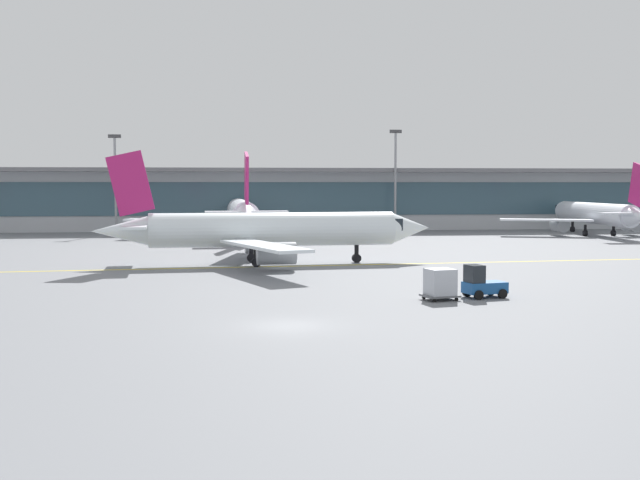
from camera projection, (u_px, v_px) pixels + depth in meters
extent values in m
plane|color=slate|center=(288.00, 326.00, 38.60)|extent=(400.00, 400.00, 0.00)
cube|color=yellow|center=(275.00, 266.00, 66.45)|extent=(109.65, 9.45, 0.01)
cube|color=#B2B7BC|center=(254.00, 201.00, 120.38)|extent=(170.15, 8.00, 9.00)
cube|color=#385666|center=(254.00, 199.00, 116.30)|extent=(163.35, 0.16, 5.04)
cube|color=slate|center=(254.00, 170.00, 118.55)|extent=(176.96, 11.00, 0.60)
cylinder|color=silver|center=(242.00, 212.00, 102.59)|extent=(4.23, 23.89, 3.30)
cone|color=silver|center=(238.00, 209.00, 116.28)|extent=(3.29, 4.08, 3.14)
cube|color=black|center=(238.00, 207.00, 113.64)|extent=(2.69, 3.07, 1.16)
cone|color=silver|center=(247.00, 217.00, 88.25)|extent=(3.01, 5.39, 2.81)
cube|color=silver|center=(177.00, 220.00, 99.51)|extent=(13.95, 6.26, 0.27)
cylinder|color=#999EA3|center=(199.00, 226.00, 101.41)|extent=(2.18, 3.57, 2.04)
cube|color=silver|center=(306.00, 219.00, 101.96)|extent=(13.89, 7.22, 0.27)
cylinder|color=#999EA3|center=(285.00, 226.00, 103.07)|extent=(2.18, 3.57, 2.04)
cube|color=#B21E66|center=(247.00, 178.00, 88.97)|extent=(0.52, 4.46, 6.22)
cube|color=silver|center=(226.00, 212.00, 89.29)|extent=(4.94, 2.52, 0.23)
cube|color=silver|center=(267.00, 212.00, 89.99)|extent=(4.94, 2.52, 0.23)
cylinder|color=black|center=(239.00, 228.00, 110.99)|extent=(0.43, 0.43, 1.75)
cylinder|color=black|center=(239.00, 231.00, 111.02)|extent=(0.57, 0.89, 0.87)
cylinder|color=black|center=(225.00, 232.00, 100.53)|extent=(0.43, 0.43, 1.75)
cylinder|color=black|center=(225.00, 235.00, 100.56)|extent=(0.57, 0.89, 0.87)
cylinder|color=black|center=(259.00, 232.00, 101.18)|extent=(0.43, 0.43, 1.75)
cylinder|color=black|center=(259.00, 235.00, 101.21)|extent=(0.57, 0.89, 0.87)
cylinder|color=silver|center=(594.00, 213.00, 107.40)|extent=(3.70, 21.54, 2.98)
cone|color=silver|center=(560.00, 210.00, 119.85)|extent=(2.95, 3.67, 2.83)
cube|color=black|center=(566.00, 208.00, 117.45)|extent=(2.41, 2.76, 1.04)
cone|color=silver|center=(640.00, 217.00, 94.36)|extent=(2.69, 4.85, 2.53)
cube|color=silver|center=(546.00, 220.00, 105.17)|extent=(12.54, 6.45, 0.25)
cylinder|color=#999EA3|center=(559.00, 225.00, 106.71)|extent=(1.95, 3.22, 1.84)
cylinder|color=#999EA3|center=(631.00, 225.00, 107.46)|extent=(1.95, 3.22, 1.84)
cube|color=#B21E66|center=(637.00, 185.00, 95.02)|extent=(0.45, 4.03, 5.61)
cube|color=silver|center=(618.00, 213.00, 95.47)|extent=(4.45, 2.25, 0.21)
cylinder|color=black|center=(573.00, 227.00, 115.04)|extent=(0.39, 0.39, 1.58)
cylinder|color=black|center=(572.00, 229.00, 115.07)|extent=(0.51, 0.80, 0.79)
cylinder|color=black|center=(585.00, 230.00, 105.68)|extent=(0.39, 0.39, 1.58)
cylinder|color=black|center=(585.00, 233.00, 105.71)|extent=(0.51, 0.80, 0.79)
cylinder|color=black|center=(613.00, 230.00, 105.97)|extent=(0.39, 0.39, 1.58)
cylinder|color=black|center=(613.00, 233.00, 106.00)|extent=(0.51, 0.80, 0.79)
cylinder|color=white|center=(273.00, 229.00, 68.20)|extent=(21.96, 4.81, 3.03)
cone|color=white|center=(410.00, 228.00, 70.59)|extent=(3.86, 3.16, 2.87)
cube|color=black|center=(385.00, 224.00, 70.11)|extent=(2.91, 2.58, 1.06)
cone|color=white|center=(120.00, 231.00, 65.71)|extent=(5.04, 2.96, 2.57)
cube|color=white|center=(246.00, 234.00, 75.51)|extent=(5.23, 12.77, 0.25)
cylinder|color=#999EA3|center=(262.00, 244.00, 73.38)|extent=(3.35, 2.13, 1.87)
cube|color=white|center=(264.00, 246.00, 60.35)|extent=(7.08, 12.66, 0.25)
cylinder|color=#999EA3|center=(276.00, 253.00, 63.10)|extent=(3.35, 2.13, 1.87)
cube|color=#B21E66|center=(130.00, 183.00, 65.59)|extent=(4.09, 0.66, 5.70)
cube|color=white|center=(137.00, 224.00, 68.10)|extent=(2.50, 4.61, 0.21)
cube|color=white|center=(134.00, 227.00, 63.74)|extent=(2.50, 4.61, 0.21)
cylinder|color=black|center=(357.00, 254.00, 69.80)|extent=(0.39, 0.39, 1.60)
cylinder|color=black|center=(357.00, 258.00, 69.83)|extent=(0.84, 0.55, 0.80)
cylinder|color=black|center=(251.00, 254.00, 70.04)|extent=(0.39, 0.39, 1.60)
cylinder|color=black|center=(251.00, 258.00, 70.07)|extent=(0.84, 0.55, 0.80)
cylinder|color=black|center=(256.00, 258.00, 66.03)|extent=(0.39, 0.39, 1.60)
cylinder|color=black|center=(256.00, 262.00, 66.06)|extent=(0.84, 0.55, 0.80)
cube|color=#194C8C|center=(485.00, 287.00, 48.13)|extent=(2.85, 1.95, 0.70)
cube|color=#1E2328|center=(474.00, 274.00, 47.82)|extent=(1.16, 1.41, 1.10)
cylinder|color=black|center=(490.00, 291.00, 49.09)|extent=(0.63, 0.35, 0.60)
cylinder|color=black|center=(502.00, 294.00, 47.78)|extent=(0.63, 0.35, 0.60)
cylinder|color=black|center=(467.00, 292.00, 48.54)|extent=(0.63, 0.35, 0.60)
cylinder|color=black|center=(479.00, 295.00, 47.22)|extent=(0.63, 0.35, 0.60)
cube|color=#595B60|center=(440.00, 296.00, 47.12)|extent=(2.41, 2.04, 0.12)
cube|color=#B2B7C1|center=(440.00, 282.00, 47.06)|extent=(1.90, 1.82, 1.60)
cylinder|color=black|center=(445.00, 296.00, 48.04)|extent=(0.24, 0.15, 0.22)
cylinder|color=black|center=(456.00, 299.00, 46.72)|extent=(0.24, 0.15, 0.22)
cylinder|color=black|center=(424.00, 297.00, 47.55)|extent=(0.24, 0.15, 0.22)
cylinder|color=black|center=(434.00, 301.00, 46.23)|extent=(0.24, 0.15, 0.22)
cylinder|color=gray|center=(115.00, 186.00, 109.77)|extent=(0.36, 0.36, 13.75)
cube|color=#3F3F42|center=(115.00, 136.00, 109.26)|extent=(1.80, 0.30, 0.50)
cylinder|color=gray|center=(395.00, 183.00, 115.29)|extent=(0.36, 0.36, 14.81)
cube|color=#3F3F42|center=(396.00, 131.00, 114.73)|extent=(1.80, 0.30, 0.50)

